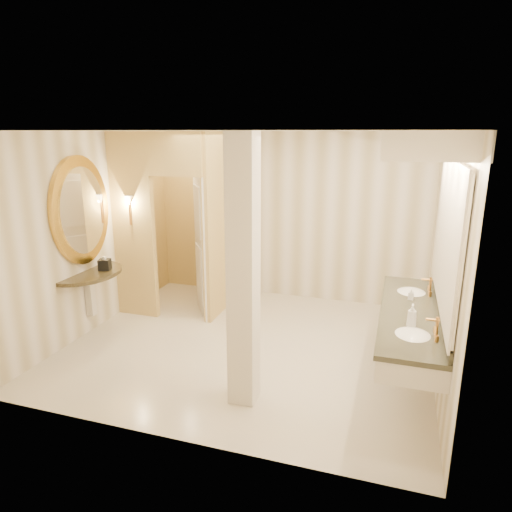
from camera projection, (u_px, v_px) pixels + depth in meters
The scene contains 16 objects.
floor at pixel (249, 345), 5.96m from camera, with size 4.50×4.50×0.00m, color beige.
ceiling at pixel (248, 131), 5.24m from camera, with size 4.50×4.50×0.00m, color silver.
wall_back at pixel (287, 217), 7.44m from camera, with size 4.50×0.02×2.70m, color silver.
wall_front at pixel (171, 300), 3.76m from camera, with size 4.50×0.02×2.70m, color silver.
wall_left at pixel (93, 233), 6.26m from camera, with size 0.02×4.00×2.70m, color silver.
wall_right at pixel (444, 260), 4.94m from camera, with size 0.02×4.00×2.70m, color silver.
toilet_closet at pixel (197, 222), 6.81m from camera, with size 1.50×1.55×2.70m.
wall_sconce at pixel (129, 202), 6.46m from camera, with size 0.14×0.14×0.42m.
vanity at pixel (422, 241), 4.58m from camera, with size 0.75×2.46×2.09m.
console_shelf at pixel (83, 237), 6.01m from camera, with size 1.09×1.09×1.99m.
pillar at pixel (243, 275), 4.41m from camera, with size 0.27×0.27×2.70m, color beige.
tissue_box at pixel (105, 265), 6.18m from camera, with size 0.15×0.15×0.15m, color black.
toilet at pixel (213, 278), 7.59m from camera, with size 0.38×0.66×0.68m, color white.
soap_bottle_a at pixel (411, 294), 5.09m from camera, with size 0.06×0.06×0.13m, color beige.
soap_bottle_b at pixel (412, 317), 4.48m from camera, with size 0.08×0.08×0.10m, color silver.
soap_bottle_c at pixel (412, 316), 4.35m from camera, with size 0.09×0.09×0.24m, color #C6B28C.
Camera 1 is at (1.74, -5.15, 2.69)m, focal length 32.00 mm.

